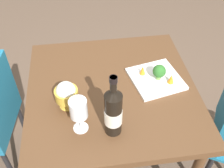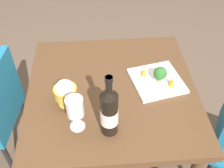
% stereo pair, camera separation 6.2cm
% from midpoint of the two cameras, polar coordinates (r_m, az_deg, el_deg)
% --- Properties ---
extents(ground_plane, '(8.00, 8.00, 0.00)m').
position_cam_midpoint_polar(ground_plane, '(2.00, 0.92, -16.29)').
color(ground_plane, brown).
extents(dining_table, '(0.86, 0.86, 0.75)m').
position_cam_midpoint_polar(dining_table, '(1.46, 1.22, -3.47)').
color(dining_table, brown).
rests_on(dining_table, ground_plane).
extents(wine_bottle, '(0.08, 0.08, 0.32)m').
position_cam_midpoint_polar(wine_bottle, '(1.12, 1.00, -5.90)').
color(wine_bottle, black).
rests_on(wine_bottle, dining_table).
extents(wine_glass, '(0.08, 0.08, 0.18)m').
position_cam_midpoint_polar(wine_glass, '(1.14, -6.28, -5.04)').
color(wine_glass, white).
rests_on(wine_glass, dining_table).
extents(rice_bowl, '(0.11, 0.11, 0.14)m').
position_cam_midpoint_polar(rice_bowl, '(1.28, -8.45, -1.74)').
color(rice_bowl, gold).
rests_on(rice_bowl, dining_table).
extents(serving_plate, '(0.30, 0.30, 0.02)m').
position_cam_midpoint_polar(serving_plate, '(1.44, 10.62, 0.67)').
color(serving_plate, white).
rests_on(serving_plate, dining_table).
extents(broccoli_floret, '(0.07, 0.07, 0.09)m').
position_cam_midpoint_polar(broccoli_floret, '(1.40, 11.37, 2.16)').
color(broccoli_floret, '#729E4C').
rests_on(broccoli_floret, serving_plate).
extents(carrot_garnish_left, '(0.03, 0.03, 0.05)m').
position_cam_midpoint_polar(carrot_garnish_left, '(1.44, 7.95, 2.62)').
color(carrot_garnish_left, orange).
rests_on(carrot_garnish_left, serving_plate).
extents(carrot_garnish_right, '(0.03, 0.03, 0.05)m').
position_cam_midpoint_polar(carrot_garnish_right, '(1.41, 13.75, 0.54)').
color(carrot_garnish_right, orange).
rests_on(carrot_garnish_right, serving_plate).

